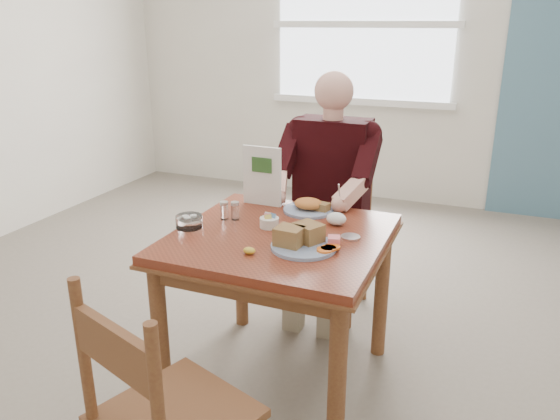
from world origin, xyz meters
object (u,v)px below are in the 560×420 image
at_px(near_plate, 303,240).
at_px(table, 280,257).
at_px(diner, 328,179).
at_px(far_plate, 309,207).
at_px(chair_far, 331,230).

bearing_deg(near_plate, table, 143.45).
bearing_deg(diner, far_plate, -86.42).
height_order(diner, far_plate, diner).
bearing_deg(table, chair_far, 90.00).
relative_size(table, chair_far, 0.97).
relative_size(chair_far, far_plate, 3.26).
relative_size(table, near_plate, 2.82).
height_order(chair_far, far_plate, chair_far).
height_order(diner, near_plate, diner).
relative_size(chair_far, diner, 0.69).
xyz_separation_m(table, diner, (0.00, 0.71, 0.17)).
xyz_separation_m(diner, near_plate, (0.14, -0.81, -0.03)).
bearing_deg(far_plate, chair_far, 92.90).
xyz_separation_m(chair_far, diner, (0.00, -0.09, 0.33)).
bearing_deg(near_plate, far_plate, 105.64).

